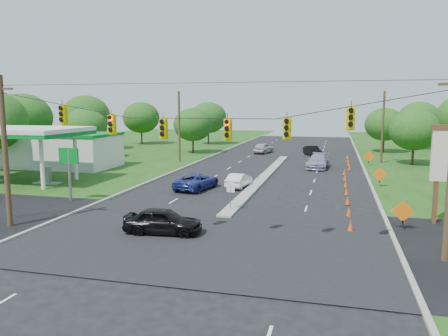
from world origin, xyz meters
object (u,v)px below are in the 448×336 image
(gas_station, at_px, (56,147))
(white_sedan, at_px, (239,180))
(blue_pickup, at_px, (197,181))
(black_sedan, at_px, (163,221))

(gas_station, xyz_separation_m, white_sedan, (22.29, -5.47, -1.94))
(gas_station, distance_m, blue_pickup, 20.32)
(gas_station, height_order, black_sedan, gas_station)
(blue_pickup, bearing_deg, gas_station, -10.54)
(gas_station, height_order, blue_pickup, gas_station)
(white_sedan, bearing_deg, black_sedan, 91.63)
(black_sedan, relative_size, white_sedan, 1.15)
(black_sedan, relative_size, blue_pickup, 0.88)
(white_sedan, distance_m, blue_pickup, 3.79)
(black_sedan, xyz_separation_m, white_sedan, (1.14, 14.88, -0.12))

